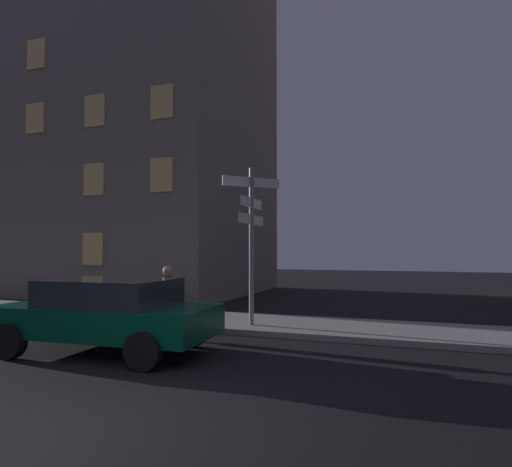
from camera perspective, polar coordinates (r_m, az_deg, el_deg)
ground_plane at (r=5.45m, az=-22.89°, el=-23.09°), size 80.00×80.00×0.00m
sidewalk_kerb at (r=11.55m, az=2.47°, el=-11.54°), size 40.00×2.62×0.14m
signpost at (r=10.98m, az=-0.59°, el=0.52°), size 1.10×1.66×3.85m
car_near_left at (r=9.15m, az=-18.41°, el=-9.53°), size 4.33×2.28×1.40m
cyclist at (r=10.32m, az=-11.44°, el=-8.84°), size 1.81×0.38×1.61m
building_left_block at (r=23.27m, az=-15.26°, el=16.31°), size 11.61×8.99×18.58m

